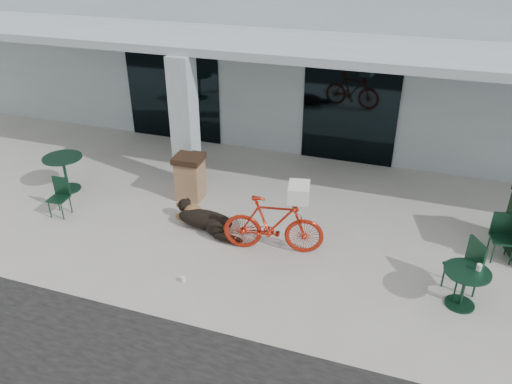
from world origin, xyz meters
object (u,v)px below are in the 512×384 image
at_px(cafe_chair_far_b, 462,268).
at_px(trash_receptacle, 190,177).
at_px(bicycle, 273,225).
at_px(cafe_chair_far_a, 503,239).
at_px(dog, 205,218).
at_px(cafe_table_far, 463,288).
at_px(cafe_table_near, 65,173).
at_px(cafe_chair_near, 58,198).

height_order(cafe_chair_far_b, trash_receptacle, trash_receptacle).
distance_m(bicycle, cafe_chair_far_a, 4.24).
relative_size(dog, cafe_table_far, 1.86).
height_order(dog, cafe_table_near, cafe_table_near).
relative_size(cafe_chair_far_a, cafe_chair_far_b, 0.90).
height_order(bicycle, cafe_chair_near, bicycle).
xyz_separation_m(cafe_chair_near, cafe_table_far, (8.11, -0.27, -0.07)).
height_order(cafe_chair_near, cafe_table_far, cafe_chair_near).
distance_m(bicycle, dog, 1.62).
xyz_separation_m(cafe_chair_near, cafe_chair_far_a, (8.81, 1.34, 0.03)).
height_order(cafe_chair_far_a, trash_receptacle, trash_receptacle).
height_order(cafe_table_near, cafe_chair_far_a, cafe_chair_far_a).
relative_size(cafe_chair_far_b, trash_receptacle, 0.95).
height_order(bicycle, cafe_table_far, bicycle).
distance_m(dog, trash_receptacle, 1.42).
bearing_deg(cafe_chair_far_a, cafe_chair_near, 178.74).
height_order(cafe_table_near, trash_receptacle, trash_receptacle).
bearing_deg(dog, bicycle, 9.89).
xyz_separation_m(bicycle, cafe_chair_far_a, (4.09, 1.10, -0.13)).
bearing_deg(dog, cafe_table_near, -166.83).
relative_size(cafe_chair_far_a, trash_receptacle, 0.85).
relative_size(dog, trash_receptacle, 1.31).
relative_size(cafe_table_near, cafe_table_far, 1.21).
distance_m(cafe_table_near, cafe_chair_far_b, 8.75).
bearing_deg(trash_receptacle, cafe_chair_far_a, -2.65).
bearing_deg(cafe_table_near, cafe_table_far, -8.53).
bearing_deg(cafe_table_far, cafe_chair_near, 178.11).
distance_m(dog, cafe_chair_near, 3.21).
bearing_deg(cafe_table_near, bicycle, -8.59).
height_order(cafe_table_far, cafe_chair_far_a, cafe_chair_far_a).
height_order(cafe_chair_near, cafe_chair_far_a, cafe_chair_far_a).
xyz_separation_m(cafe_chair_near, trash_receptacle, (2.32, 1.64, 0.11)).
relative_size(bicycle, cafe_chair_far_b, 1.92).
bearing_deg(bicycle, cafe_chair_near, 82.13).
relative_size(cafe_chair_near, cafe_chair_far_a, 0.93).
height_order(cafe_chair_near, cafe_chair_far_b, cafe_chair_far_b).
bearing_deg(trash_receptacle, cafe_table_far, -18.17).
height_order(dog, cafe_chair_far_b, cafe_chair_far_b).
height_order(dog, cafe_chair_near, cafe_chair_near).
bearing_deg(cafe_table_far, dog, 170.79).
distance_m(dog, cafe_table_far, 5.02).
distance_m(cafe_chair_near, trash_receptacle, 2.84).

